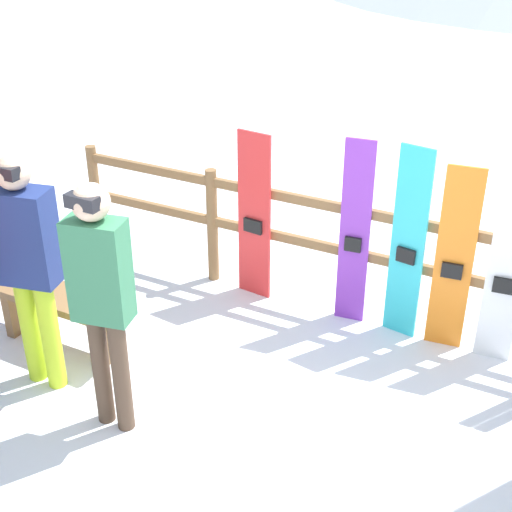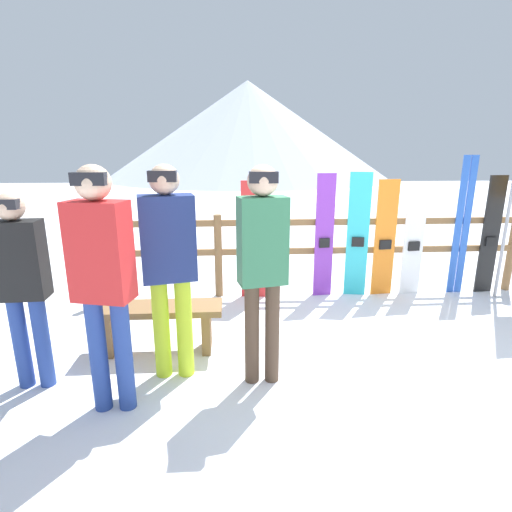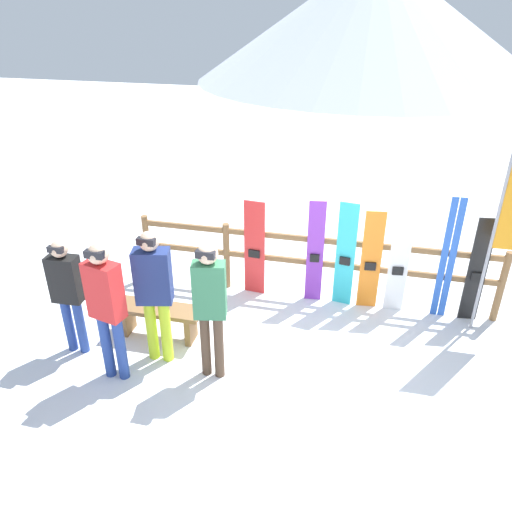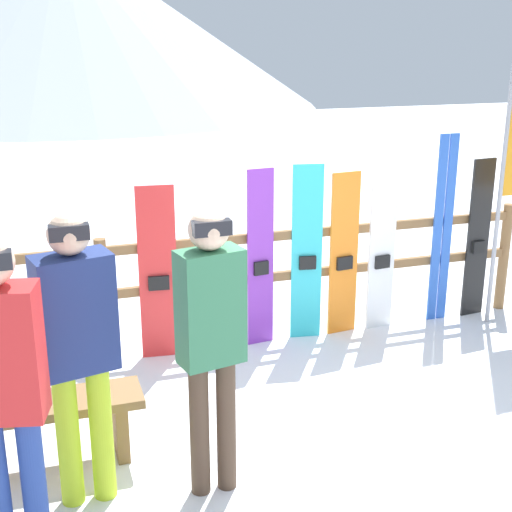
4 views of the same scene
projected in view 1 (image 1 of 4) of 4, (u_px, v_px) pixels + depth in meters
name	position (u px, v px, depth m)	size (l,w,h in m)	color
ground_plane	(253.00, 438.00, 4.75)	(40.00, 40.00, 0.00)	white
fence	(351.00, 247.00, 5.79)	(5.33, 0.10, 1.07)	brown
bench	(61.00, 308.00, 5.54)	(1.20, 0.36, 0.46)	brown
person_plaid_green	(101.00, 290.00, 4.38)	(0.40, 0.27, 1.76)	#4C3828
person_navy	(27.00, 257.00, 4.80)	(0.46, 0.32, 1.76)	#B7D826
snowboard_red	(254.00, 217.00, 6.04)	(0.32, 0.08, 1.50)	red
snowboard_purple	(355.00, 235.00, 5.65)	(0.24, 0.08, 1.58)	purple
snowboard_cyan	(408.00, 246.00, 5.47)	(0.27, 0.09, 1.60)	#2DBFCC
snowboard_orange	(454.00, 261.00, 5.35)	(0.28, 0.08, 1.51)	orange
snowboard_white	(506.00, 276.00, 5.21)	(0.27, 0.08, 1.45)	white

